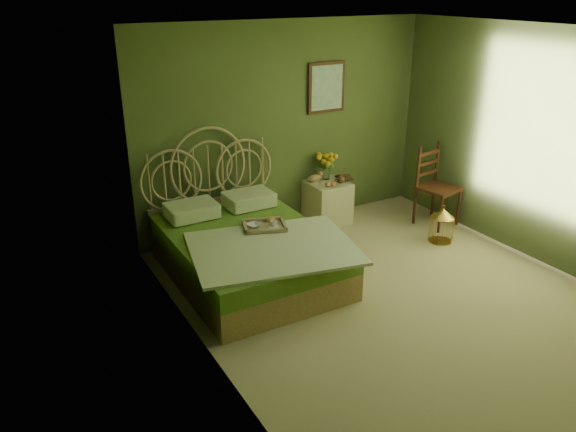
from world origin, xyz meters
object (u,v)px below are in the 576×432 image
bed (246,249)px  chair (434,180)px  nightstand (327,197)px  birdcage (442,226)px

bed → chair: bearing=2.3°
nightstand → chair: 1.42m
chair → bed: bearing=171.1°
nightstand → bed: bearing=-152.7°
bed → birdcage: 2.51m
chair → birdcage: bearing=-132.8°
chair → birdcage: size_ratio=2.44×
nightstand → chair: chair is taller
bed → birdcage: size_ratio=5.34×
bed → chair: size_ratio=2.18×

